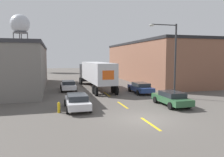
{
  "coord_description": "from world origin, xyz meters",
  "views": [
    {
      "loc": [
        -6.3,
        -14.4,
        4.49
      ],
      "look_at": [
        0.71,
        11.38,
        1.91
      ],
      "focal_mm": 35.0,
      "sensor_mm": 36.0,
      "label": 1
    }
  ],
  "objects_px": {
    "parked_car_left_near": "(77,101)",
    "parked_car_left_far": "(68,85)",
    "street_lamp": "(172,55)",
    "fire_hydrant": "(59,107)",
    "parked_car_right_mid": "(141,87)",
    "semi_truck": "(95,72)",
    "parked_car_right_near": "(171,98)",
    "water_tower": "(20,25)"
  },
  "relations": [
    {
      "from": "parked_car_left_near",
      "to": "parked_car_left_far",
      "type": "bearing_deg",
      "value": 90.0
    },
    {
      "from": "street_lamp",
      "to": "fire_hydrant",
      "type": "distance_m",
      "value": 13.52
    },
    {
      "from": "fire_hydrant",
      "to": "parked_car_right_mid",
      "type": "bearing_deg",
      "value": 35.81
    },
    {
      "from": "semi_truck",
      "to": "parked_car_right_near",
      "type": "height_order",
      "value": "semi_truck"
    },
    {
      "from": "parked_car_left_near",
      "to": "parked_car_left_far",
      "type": "xyz_separation_m",
      "value": [
        0.0,
        11.24,
        0.0
      ]
    },
    {
      "from": "parked_car_right_near",
      "to": "street_lamp",
      "type": "xyz_separation_m",
      "value": [
        2.07,
        3.61,
        4.07
      ]
    },
    {
      "from": "parked_car_right_near",
      "to": "parked_car_left_far",
      "type": "height_order",
      "value": "same"
    },
    {
      "from": "parked_car_right_mid",
      "to": "water_tower",
      "type": "xyz_separation_m",
      "value": [
        -20.1,
        48.6,
        13.9
      ]
    },
    {
      "from": "parked_car_left_near",
      "to": "fire_hydrant",
      "type": "relative_size",
      "value": 5.16
    },
    {
      "from": "parked_car_left_far",
      "to": "water_tower",
      "type": "distance_m",
      "value": 47.49
    },
    {
      "from": "parked_car_right_near",
      "to": "street_lamp",
      "type": "distance_m",
      "value": 5.82
    },
    {
      "from": "semi_truck",
      "to": "parked_car_left_far",
      "type": "relative_size",
      "value": 3.15
    },
    {
      "from": "water_tower",
      "to": "parked_car_left_near",
      "type": "bearing_deg",
      "value": -78.29
    },
    {
      "from": "parked_car_right_mid",
      "to": "water_tower",
      "type": "height_order",
      "value": "water_tower"
    },
    {
      "from": "parked_car_right_near",
      "to": "parked_car_left_far",
      "type": "distance_m",
      "value": 14.87
    },
    {
      "from": "parked_car_right_near",
      "to": "parked_car_left_near",
      "type": "bearing_deg",
      "value": 174.4
    },
    {
      "from": "parked_car_right_near",
      "to": "parked_car_right_mid",
      "type": "bearing_deg",
      "value": 90.0
    },
    {
      "from": "parked_car_left_near",
      "to": "street_lamp",
      "type": "xyz_separation_m",
      "value": [
        10.73,
        2.76,
        4.07
      ]
    },
    {
      "from": "parked_car_right_mid",
      "to": "parked_car_left_near",
      "type": "relative_size",
      "value": 1.0
    },
    {
      "from": "parked_car_left_far",
      "to": "street_lamp",
      "type": "distance_m",
      "value": 14.27
    },
    {
      "from": "semi_truck",
      "to": "water_tower",
      "type": "relative_size",
      "value": 0.82
    },
    {
      "from": "parked_car_left_far",
      "to": "water_tower",
      "type": "xyz_separation_m",
      "value": [
        -11.44,
        43.95,
        13.9
      ]
    },
    {
      "from": "semi_truck",
      "to": "fire_hydrant",
      "type": "xyz_separation_m",
      "value": [
        -5.53,
        -13.29,
        -1.88
      ]
    },
    {
      "from": "parked_car_left_near",
      "to": "fire_hydrant",
      "type": "xyz_separation_m",
      "value": [
        -1.58,
        -0.8,
        -0.28
      ]
    },
    {
      "from": "parked_car_left_near",
      "to": "fire_hydrant",
      "type": "bearing_deg",
      "value": -153.13
    },
    {
      "from": "parked_car_right_mid",
      "to": "parked_car_right_near",
      "type": "bearing_deg",
      "value": -90.0
    },
    {
      "from": "street_lamp",
      "to": "parked_car_right_near",
      "type": "bearing_deg",
      "value": -119.86
    },
    {
      "from": "semi_truck",
      "to": "street_lamp",
      "type": "distance_m",
      "value": 12.11
    },
    {
      "from": "semi_truck",
      "to": "parked_car_left_far",
      "type": "bearing_deg",
      "value": -163.87
    },
    {
      "from": "street_lamp",
      "to": "water_tower",
      "type": "bearing_deg",
      "value": 112.92
    },
    {
      "from": "street_lamp",
      "to": "parked_car_left_near",
      "type": "bearing_deg",
      "value": -165.58
    },
    {
      "from": "parked_car_left_near",
      "to": "street_lamp",
      "type": "height_order",
      "value": "street_lamp"
    },
    {
      "from": "parked_car_right_near",
      "to": "water_tower",
      "type": "bearing_deg",
      "value": 109.73
    },
    {
      "from": "water_tower",
      "to": "fire_hydrant",
      "type": "bearing_deg",
      "value": -80.01
    },
    {
      "from": "parked_car_right_near",
      "to": "parked_car_right_mid",
      "type": "distance_m",
      "value": 7.43
    },
    {
      "from": "semi_truck",
      "to": "parked_car_left_near",
      "type": "height_order",
      "value": "semi_truck"
    },
    {
      "from": "parked_car_right_mid",
      "to": "semi_truck",
      "type": "bearing_deg",
      "value": 128.52
    },
    {
      "from": "semi_truck",
      "to": "fire_hydrant",
      "type": "bearing_deg",
      "value": -114.06
    },
    {
      "from": "parked_car_right_mid",
      "to": "parked_car_left_far",
      "type": "bearing_deg",
      "value": 151.73
    },
    {
      "from": "street_lamp",
      "to": "semi_truck",
      "type": "bearing_deg",
      "value": 124.84
    },
    {
      "from": "semi_truck",
      "to": "fire_hydrant",
      "type": "distance_m",
      "value": 14.52
    },
    {
      "from": "parked_car_right_near",
      "to": "street_lamp",
      "type": "height_order",
      "value": "street_lamp"
    }
  ]
}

